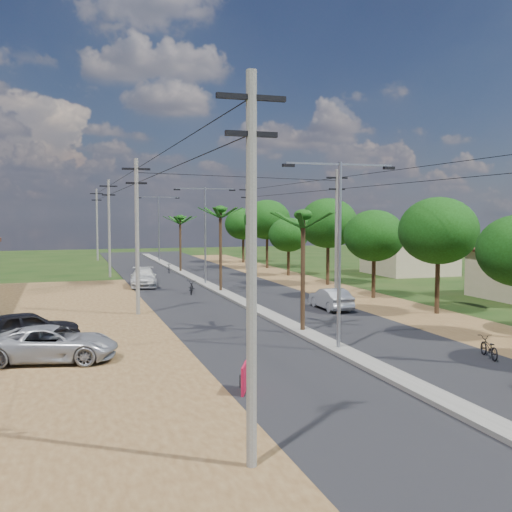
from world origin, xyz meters
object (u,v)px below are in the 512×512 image
at_px(car_parked_dark, 28,329).
at_px(car_parked_silver, 53,345).
at_px(car_white_far, 143,278).
at_px(moto_rider_east, 489,348).
at_px(car_silver_mid, 331,299).
at_px(roadside_sign, 244,379).

bearing_deg(car_parked_dark, car_parked_silver, -179.67).
relative_size(car_parked_silver, car_parked_dark, 1.13).
relative_size(car_white_far, moto_rider_east, 2.98).
bearing_deg(car_parked_silver, car_silver_mid, -49.79).
distance_m(car_silver_mid, car_parked_silver, 18.02).
height_order(car_silver_mid, roadside_sign, car_silver_mid).
relative_size(car_parked_dark, moto_rider_east, 2.69).
distance_m(car_parked_dark, moto_rider_east, 19.65).
bearing_deg(moto_rider_east, car_parked_dark, -8.07).
relative_size(car_white_far, car_parked_silver, 0.98).
bearing_deg(car_parked_dark, car_white_far, -37.76).
bearing_deg(car_white_far, moto_rider_east, -63.59).
xyz_separation_m(car_parked_silver, moto_rider_east, (16.72, -4.82, -0.26)).
height_order(car_silver_mid, car_parked_dark, car_parked_dark).
bearing_deg(moto_rider_east, car_parked_silver, 0.86).
height_order(car_silver_mid, car_white_far, car_white_far).
distance_m(car_parked_dark, roadside_sign, 12.04).
height_order(car_silver_mid, car_parked_silver, car_parked_silver).
xyz_separation_m(car_white_far, car_parked_dark, (-7.61, -20.10, 0.04)).
xyz_separation_m(car_parked_dark, moto_rider_east, (17.81, -8.31, -0.32)).
bearing_deg(car_parked_silver, car_parked_dark, 29.61).
relative_size(car_silver_mid, car_white_far, 0.80).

